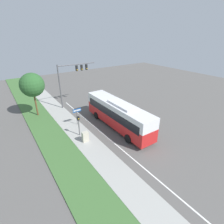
% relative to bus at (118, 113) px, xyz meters
% --- Properties ---
extents(ground_plane, '(80.00, 80.00, 0.00)m').
position_rel_bus_xyz_m(ground_plane, '(1.00, -2.31, -2.09)').
color(ground_plane, '#565451').
extents(sidewalk, '(2.80, 80.00, 0.12)m').
position_rel_bus_xyz_m(sidewalk, '(-5.20, -2.31, -2.03)').
color(sidewalk, '#9E9E99').
rests_on(sidewalk, ground_plane).
extents(grass_verge, '(3.60, 80.00, 0.10)m').
position_rel_bus_xyz_m(grass_verge, '(-8.40, -2.31, -2.04)').
color(grass_verge, '#3D6633').
rests_on(grass_verge, ground_plane).
extents(lane_divider_near, '(0.14, 30.00, 0.01)m').
position_rel_bus_xyz_m(lane_divider_near, '(-2.60, -2.31, -2.09)').
color(lane_divider_near, silver).
rests_on(lane_divider_near, ground_plane).
extents(bus, '(2.64, 12.07, 3.78)m').
position_rel_bus_xyz_m(bus, '(0.00, 0.00, 0.00)').
color(bus, red).
rests_on(bus, ground_plane).
extents(signal_gantry, '(6.60, 0.41, 7.33)m').
position_rel_bus_xyz_m(signal_gantry, '(-1.89, 10.46, 3.28)').
color(signal_gantry, '#4C4C51').
rests_on(signal_gantry, ground_plane).
extents(pedestrian_signal, '(0.28, 0.34, 2.69)m').
position_rel_bus_xyz_m(pedestrian_signal, '(-5.29, 0.87, -0.23)').
color(pedestrian_signal, '#4C4C51').
rests_on(pedestrian_signal, ground_plane).
extents(street_sign, '(1.20, 0.08, 2.56)m').
position_rel_bus_xyz_m(street_sign, '(-4.33, 3.58, -0.28)').
color(street_sign, '#4C4C51').
rests_on(street_sign, ground_plane).
extents(utility_cabinet, '(0.74, 0.46, 1.27)m').
position_rel_bus_xyz_m(utility_cabinet, '(-5.30, -0.78, -1.33)').
color(utility_cabinet, '#B7B29E').
rests_on(utility_cabinet, sidewalk).
extents(roadside_tree, '(3.49, 3.49, 6.59)m').
position_rel_bus_xyz_m(roadside_tree, '(-8.22, 9.93, 2.84)').
color(roadside_tree, brown).
rests_on(roadside_tree, grass_verge).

